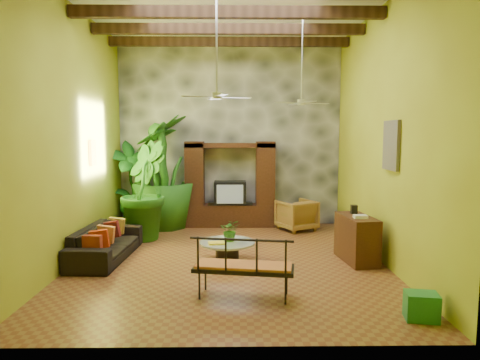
{
  "coord_description": "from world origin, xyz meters",
  "views": [
    {
      "loc": [
        0.12,
        -8.32,
        2.52
      ],
      "look_at": [
        0.23,
        0.2,
        1.59
      ],
      "focal_mm": 32.0,
      "sensor_mm": 36.0,
      "label": 1
    }
  ],
  "objects_px": {
    "sofa": "(106,243)",
    "tall_plant_c": "(163,172)",
    "side_console": "(357,239)",
    "green_bin": "(421,306)",
    "ceiling_fan_front": "(217,84)",
    "tall_plant_a": "(132,185)",
    "wicker_armchair": "(296,215)",
    "coffee_table": "(227,249)",
    "ceiling_fan_back": "(302,93)",
    "iron_bench": "(244,264)",
    "tall_plant_b": "(142,190)",
    "entertainment_center": "(230,191)"
  },
  "relations": [
    {
      "from": "wicker_armchair",
      "to": "coffee_table",
      "type": "relative_size",
      "value": 0.8
    },
    {
      "from": "tall_plant_b",
      "to": "iron_bench",
      "type": "relative_size",
      "value": 1.47
    },
    {
      "from": "tall_plant_b",
      "to": "tall_plant_c",
      "type": "distance_m",
      "value": 1.29
    },
    {
      "from": "entertainment_center",
      "to": "side_console",
      "type": "relative_size",
      "value": 2.13
    },
    {
      "from": "entertainment_center",
      "to": "ceiling_fan_back",
      "type": "height_order",
      "value": "ceiling_fan_back"
    },
    {
      "from": "iron_bench",
      "to": "side_console",
      "type": "bearing_deg",
      "value": 49.27
    },
    {
      "from": "sofa",
      "to": "green_bin",
      "type": "height_order",
      "value": "sofa"
    },
    {
      "from": "entertainment_center",
      "to": "wicker_armchair",
      "type": "bearing_deg",
      "value": -15.91
    },
    {
      "from": "iron_bench",
      "to": "green_bin",
      "type": "xyz_separation_m",
      "value": [
        2.39,
        -0.77,
        -0.35
      ]
    },
    {
      "from": "ceiling_fan_front",
      "to": "green_bin",
      "type": "bearing_deg",
      "value": -39.97
    },
    {
      "from": "iron_bench",
      "to": "tall_plant_c",
      "type": "bearing_deg",
      "value": 121.36
    },
    {
      "from": "wicker_armchair",
      "to": "tall_plant_a",
      "type": "distance_m",
      "value": 4.43
    },
    {
      "from": "tall_plant_a",
      "to": "tall_plant_b",
      "type": "bearing_deg",
      "value": -65.25
    },
    {
      "from": "sofa",
      "to": "coffee_table",
      "type": "distance_m",
      "value": 2.46
    },
    {
      "from": "ceiling_fan_front",
      "to": "iron_bench",
      "type": "bearing_deg",
      "value": -74.11
    },
    {
      "from": "sofa",
      "to": "green_bin",
      "type": "relative_size",
      "value": 5.29
    },
    {
      "from": "tall_plant_a",
      "to": "green_bin",
      "type": "height_order",
      "value": "tall_plant_a"
    },
    {
      "from": "wicker_armchair",
      "to": "green_bin",
      "type": "xyz_separation_m",
      "value": [
        0.91,
        -5.43,
        -0.21
      ]
    },
    {
      "from": "ceiling_fan_front",
      "to": "tall_plant_a",
      "type": "distance_m",
      "value": 4.7
    },
    {
      "from": "sofa",
      "to": "tall_plant_c",
      "type": "xyz_separation_m",
      "value": [
        0.7,
        2.87,
        1.17
      ]
    },
    {
      "from": "ceiling_fan_back",
      "to": "entertainment_center",
      "type": "bearing_deg",
      "value": 129.57
    },
    {
      "from": "tall_plant_a",
      "to": "tall_plant_c",
      "type": "relative_size",
      "value": 0.78
    },
    {
      "from": "ceiling_fan_back",
      "to": "sofa",
      "type": "distance_m",
      "value": 5.22
    },
    {
      "from": "tall_plant_a",
      "to": "side_console",
      "type": "distance_m",
      "value": 6.02
    },
    {
      "from": "entertainment_center",
      "to": "iron_bench",
      "type": "xyz_separation_m",
      "value": [
        0.26,
        -5.15,
        -0.43
      ]
    },
    {
      "from": "entertainment_center",
      "to": "side_console",
      "type": "bearing_deg",
      "value": -52.11
    },
    {
      "from": "ceiling_fan_back",
      "to": "green_bin",
      "type": "bearing_deg",
      "value": -75.25
    },
    {
      "from": "ceiling_fan_front",
      "to": "side_console",
      "type": "height_order",
      "value": "ceiling_fan_front"
    },
    {
      "from": "wicker_armchair",
      "to": "tall_plant_a",
      "type": "bearing_deg",
      "value": -31.34
    },
    {
      "from": "entertainment_center",
      "to": "coffee_table",
      "type": "bearing_deg",
      "value": -90.45
    },
    {
      "from": "tall_plant_c",
      "to": "ceiling_fan_back",
      "type": "bearing_deg",
      "value": -28.06
    },
    {
      "from": "coffee_table",
      "to": "iron_bench",
      "type": "relative_size",
      "value": 0.68
    },
    {
      "from": "entertainment_center",
      "to": "tall_plant_c",
      "type": "relative_size",
      "value": 0.8
    },
    {
      "from": "green_bin",
      "to": "sofa",
      "type": "bearing_deg",
      "value": 150.34
    },
    {
      "from": "sofa",
      "to": "side_console",
      "type": "bearing_deg",
      "value": -89.41
    },
    {
      "from": "ceiling_fan_back",
      "to": "ceiling_fan_front",
      "type": "bearing_deg",
      "value": -138.37
    },
    {
      "from": "coffee_table",
      "to": "green_bin",
      "type": "height_order",
      "value": "coffee_table"
    },
    {
      "from": "tall_plant_c",
      "to": "iron_bench",
      "type": "relative_size",
      "value": 1.87
    },
    {
      "from": "tall_plant_c",
      "to": "side_console",
      "type": "relative_size",
      "value": 2.65
    },
    {
      "from": "side_console",
      "to": "green_bin",
      "type": "distance_m",
      "value": 2.69
    },
    {
      "from": "entertainment_center",
      "to": "tall_plant_b",
      "type": "bearing_deg",
      "value": -146.9
    },
    {
      "from": "sofa",
      "to": "tall_plant_a",
      "type": "height_order",
      "value": "tall_plant_a"
    },
    {
      "from": "tall_plant_c",
      "to": "green_bin",
      "type": "distance_m",
      "value": 7.4
    },
    {
      "from": "tall_plant_a",
      "to": "tall_plant_b",
      "type": "height_order",
      "value": "tall_plant_b"
    },
    {
      "from": "ceiling_fan_front",
      "to": "tall_plant_c",
      "type": "relative_size",
      "value": 0.62
    },
    {
      "from": "entertainment_center",
      "to": "ceiling_fan_front",
      "type": "distance_m",
      "value": 4.3
    },
    {
      "from": "tall_plant_b",
      "to": "entertainment_center",
      "type": "bearing_deg",
      "value": 33.1
    },
    {
      "from": "side_console",
      "to": "tall_plant_c",
      "type": "bearing_deg",
      "value": 137.15
    },
    {
      "from": "sofa",
      "to": "tall_plant_c",
      "type": "height_order",
      "value": "tall_plant_c"
    },
    {
      "from": "sofa",
      "to": "tall_plant_b",
      "type": "relative_size",
      "value": 0.95
    }
  ]
}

